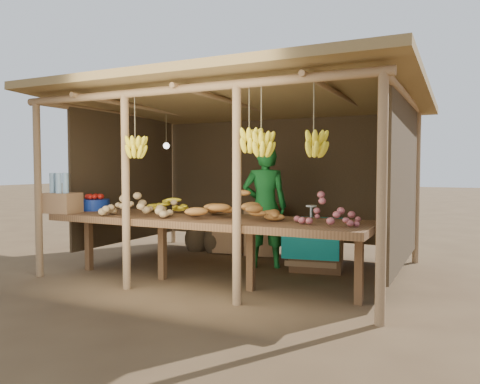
% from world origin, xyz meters
% --- Properties ---
extents(ground, '(60.00, 60.00, 0.00)m').
position_xyz_m(ground, '(0.00, 0.00, 0.00)').
color(ground, brown).
rests_on(ground, ground).
extents(stall_structure, '(4.70, 3.50, 2.43)m').
position_xyz_m(stall_structure, '(0.06, -0.04, 1.92)').
color(stall_structure, '#9A754F').
rests_on(stall_structure, ground).
extents(counter, '(3.90, 1.05, 0.80)m').
position_xyz_m(counter, '(0.00, -0.95, 0.74)').
color(counter, brown).
rests_on(counter, ground).
extents(potato_heap, '(0.96, 0.63, 0.36)m').
position_xyz_m(potato_heap, '(-0.75, -1.16, 0.98)').
color(potato_heap, tan).
rests_on(potato_heap, counter).
extents(sweet_potato_heap, '(1.14, 0.72, 0.36)m').
position_xyz_m(sweet_potato_heap, '(0.40, -1.00, 0.98)').
color(sweet_potato_heap, '#A7692B').
rests_on(sweet_potato_heap, counter).
extents(onion_heap, '(0.81, 0.58, 0.35)m').
position_xyz_m(onion_heap, '(1.43, -1.06, 0.98)').
color(onion_heap, '#A85154').
rests_on(onion_heap, counter).
extents(banana_pile, '(0.64, 0.46, 0.35)m').
position_xyz_m(banana_pile, '(-0.70, -0.60, 0.97)').
color(banana_pile, yellow).
rests_on(banana_pile, counter).
extents(tomato_basin, '(0.42, 0.42, 0.22)m').
position_xyz_m(tomato_basin, '(-1.82, -0.82, 0.89)').
color(tomato_basin, navy).
rests_on(tomato_basin, counter).
extents(bottle_box, '(0.44, 0.36, 0.51)m').
position_xyz_m(bottle_box, '(-1.90, -1.30, 1.00)').
color(bottle_box, '#966A43').
rests_on(bottle_box, counter).
extents(vendor, '(0.73, 0.62, 1.69)m').
position_xyz_m(vendor, '(0.25, 0.26, 0.84)').
color(vendor, '#186D27').
rests_on(vendor, ground).
extents(tarp_crate, '(0.85, 0.77, 0.89)m').
position_xyz_m(tarp_crate, '(0.95, 0.42, 0.37)').
color(tarp_crate, brown).
rests_on(tarp_crate, ground).
extents(carton_stack, '(1.11, 0.48, 0.79)m').
position_xyz_m(carton_stack, '(-0.30, 1.01, 0.35)').
color(carton_stack, '#966A43').
rests_on(carton_stack, ground).
extents(burlap_sacks, '(0.75, 0.39, 0.53)m').
position_xyz_m(burlap_sacks, '(-1.09, 0.96, 0.23)').
color(burlap_sacks, '#453420').
rests_on(burlap_sacks, ground).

